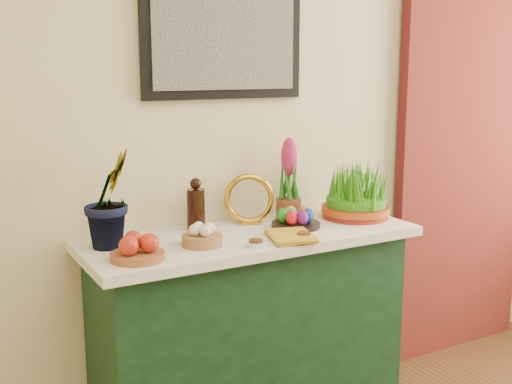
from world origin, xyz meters
TOP-DOWN VIEW (x-y plane):
  - sideboard at (-0.18, 2.00)m, footprint 1.30×0.45m
  - tablecloth at (-0.18, 2.00)m, footprint 1.40×0.55m
  - hyacinth_green at (-0.74, 2.08)m, footprint 0.33×0.32m
  - apple_bowl at (-0.71, 1.87)m, footprint 0.24×0.24m
  - garlic_basket at (-0.43, 1.92)m, footprint 0.20×0.20m
  - vinegar_cruet at (-0.36, 2.15)m, footprint 0.08×0.08m
  - mirror at (-0.11, 2.14)m, footprint 0.22×0.12m
  - book at (-0.17, 1.86)m, footprint 0.21×0.26m
  - spice_dish_left at (-0.26, 1.81)m, footprint 0.07×0.07m
  - spice_dish_right at (-0.04, 1.81)m, footprint 0.07×0.07m
  - egg_plate at (0.03, 1.99)m, footprint 0.25×0.25m
  - hyacinth_pink at (0.09, 2.14)m, footprint 0.11×0.11m
  - wheatgrass_sabzeh at (0.37, 2.01)m, footprint 0.31×0.31m

SIDE VIEW (x-z plane):
  - sideboard at x=-0.18m, z-range 0.00..0.85m
  - tablecloth at x=-0.18m, z-range 0.85..0.89m
  - spice_dish_right at x=-0.04m, z-range 0.89..0.92m
  - spice_dish_left at x=-0.26m, z-range 0.89..0.92m
  - book at x=-0.17m, z-range 0.89..0.92m
  - egg_plate at x=0.03m, z-range 0.88..0.97m
  - garlic_basket at x=-0.43m, z-range 0.88..0.97m
  - apple_bowl at x=-0.71m, z-range 0.88..0.98m
  - vinegar_cruet at x=-0.36m, z-range 0.88..1.10m
  - mirror at x=-0.11m, z-range 0.89..1.11m
  - wheatgrass_sabzeh at x=0.37m, z-range 0.87..1.13m
  - hyacinth_pink at x=0.09m, z-range 0.87..1.24m
  - hyacinth_green at x=-0.74m, z-range 0.89..1.39m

